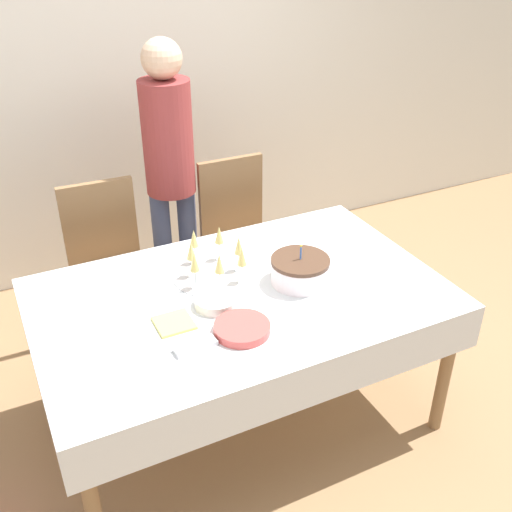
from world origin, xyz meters
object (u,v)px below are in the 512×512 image
at_px(dining_chair_far_left, 108,262).
at_px(birthday_cake, 300,270).
at_px(champagne_tray, 214,261).
at_px(dining_chair_far_right, 239,233).
at_px(plate_stack_dessert, 216,301).
at_px(plate_stack_main, 242,328).
at_px(person_standing, 169,159).

relative_size(dining_chair_far_left, birthday_cake, 3.61).
distance_m(birthday_cake, champagne_tray, 0.39).
xyz_separation_m(dining_chair_far_right, champagne_tray, (-0.44, -0.70, 0.29)).
bearing_deg(dining_chair_far_left, dining_chair_far_right, 0.00).
bearing_deg(birthday_cake, dining_chair_far_left, 126.23).
xyz_separation_m(dining_chair_far_right, plate_stack_dessert, (-0.53, -0.92, 0.23)).
xyz_separation_m(dining_chair_far_right, birthday_cake, (-0.12, -0.92, 0.27)).
height_order(dining_chair_far_left, plate_stack_main, dining_chair_far_left).
bearing_deg(birthday_cake, plate_stack_dessert, -179.25).
distance_m(dining_chair_far_left, plate_stack_main, 1.19).
height_order(dining_chair_far_right, plate_stack_main, dining_chair_far_right).
height_order(dining_chair_far_left, plate_stack_dessert, dining_chair_far_left).
bearing_deg(dining_chair_far_left, person_standing, 20.75).
bearing_deg(plate_stack_dessert, dining_chair_far_right, 60.10).
bearing_deg(person_standing, plate_stack_dessert, -99.75).
distance_m(dining_chair_far_left, champagne_tray, 0.83).
bearing_deg(birthday_cake, champagne_tray, 146.41).
distance_m(plate_stack_dessert, person_standing, 1.13).
height_order(plate_stack_main, plate_stack_dessert, plate_stack_dessert).
relative_size(dining_chair_far_right, person_standing, 0.58).
distance_m(plate_stack_main, person_standing, 1.34).
bearing_deg(person_standing, dining_chair_far_right, -26.20).
height_order(birthday_cake, person_standing, person_standing).
distance_m(dining_chair_far_right, plate_stack_dessert, 1.09).
height_order(dining_chair_far_right, champagne_tray, dining_chair_far_right).
bearing_deg(dining_chair_far_right, champagne_tray, -122.43).
bearing_deg(person_standing, champagne_tray, -96.67).
bearing_deg(dining_chair_far_left, plate_stack_main, -76.23).
bearing_deg(dining_chair_far_right, person_standing, 153.80).
relative_size(dining_chair_far_right, champagne_tray, 2.58).
height_order(dining_chair_far_right, plate_stack_dessert, dining_chair_far_right).
xyz_separation_m(dining_chair_far_left, dining_chair_far_right, (0.79, 0.00, 0.00)).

